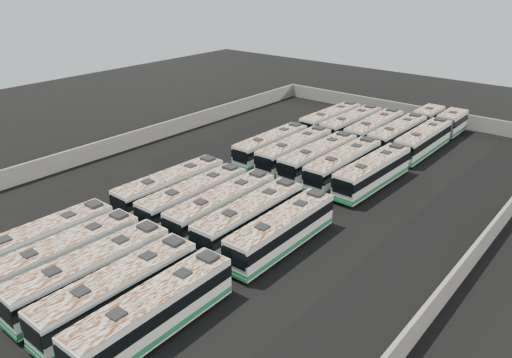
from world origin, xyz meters
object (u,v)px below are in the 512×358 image
bus_back_far_left (331,120)px  bus_back_left (351,125)px  bus_midfront_left (194,198)px  bus_front_center (91,273)px  bus_midback_left (295,151)px  bus_back_center (374,130)px  bus_back_right (408,129)px  bus_midfront_far_left (171,187)px  bus_midback_far_left (271,146)px  bus_midfront_right (250,218)px  bus_front_far_right (154,312)px  bus_back_far_right (433,134)px  bus_front_left (66,256)px  bus_midback_center (319,158)px  bus_midback_far_right (373,172)px  bus_midfront_center (222,207)px  bus_front_far_left (41,243)px  bus_front_right (119,291)px  bus_midfront_far_right (282,230)px  bus_midback_right (343,165)px

bus_back_far_left → bus_back_left: size_ratio=0.99×
bus_midfront_left → bus_front_center: bearing=-75.7°
bus_front_center → bus_midback_left: size_ratio=1.01×
bus_back_center → bus_back_right: (3.38, 3.38, -0.05)m
bus_midfront_far_left → bus_midback_far_left: size_ratio=1.04×
bus_midfront_right → bus_back_center: bearing=95.5°
bus_front_far_right → bus_back_far_right: bearing=88.8°
bus_front_left → bus_midfront_left: 13.72m
bus_front_left → bus_back_right: size_ratio=0.64×
bus_midback_center → bus_back_left: bus_midback_center is taller
bus_back_left → bus_midfront_left: bearing=-88.6°
bus_midfront_left → bus_back_left: bearing=90.4°
bus_midback_far_right → bus_back_center: (-6.89, 13.83, 0.03)m
bus_midfront_center → bus_back_far_left: size_ratio=1.02×
bus_midfront_center → bus_midback_far_left: (-7.05, 16.54, -0.07)m
bus_front_far_right → bus_back_center: bus_back_center is taller
bus_front_far_left → bus_back_center: bearing=82.2°
bus_front_right → bus_front_far_right: bearing=1.4°
bus_midfront_center → bus_midfront_far_right: bearing=-1.2°
bus_midback_right → bus_midfront_far_left: bearing=-122.6°
bus_front_far_right → bus_back_far_right: 47.78m
bus_midfront_far_left → bus_midfront_left: (3.55, -0.17, -0.03)m
bus_front_far_right → bus_midback_right: bus_midback_right is taller
bus_midfront_center → bus_midfront_far_right: bus_midfront_center is taller
bus_back_far_left → bus_back_right: bearing=18.1°
bus_front_left → bus_back_far_left: (-3.43, 44.56, 0.01)m
bus_back_far_left → bus_back_center: size_ratio=0.97×
bus_midback_far_right → bus_front_left: bearing=-107.6°
bus_front_far_left → bus_front_far_right: (13.98, 0.11, 0.03)m
bus_midback_left → bus_back_right: bus_midback_left is taller
bus_back_left → bus_back_right: bearing=26.7°
bus_front_far_left → bus_midfront_far_left: bearing=91.3°
bus_midfront_far_right → bus_midback_center: size_ratio=0.98×
bus_front_left → bus_midback_right: bearing=77.6°
bus_front_right → bus_midback_far_left: bearing=108.5°
bus_midback_center → bus_back_left: bearing=105.3°
bus_midfront_left → bus_front_far_left: bearing=-103.9°
bus_midfront_far_right → bus_midback_far_right: bearing=89.5°
bus_front_left → bus_midfront_center: size_ratio=0.97×
bus_midfront_far_right → bus_midback_right: (-3.60, 16.42, 0.04)m
bus_front_far_right → bus_back_center: bearing=97.6°
bus_front_center → bus_midfront_far_left: bearing=117.6°
bus_midfront_right → bus_midback_center: bearing=100.9°
bus_front_center → bus_midback_far_left: (-7.02, 30.66, -0.09)m
bus_midfront_far_right → bus_back_left: size_ratio=0.99×
bus_back_center → bus_midfront_right: bearing=-84.8°
bus_front_far_left → bus_back_left: size_ratio=0.99×
bus_front_right → bus_midback_right: 30.54m
bus_front_far_left → bus_midfront_center: size_ratio=0.98×
bus_front_right → bus_front_left: bearing=178.2°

